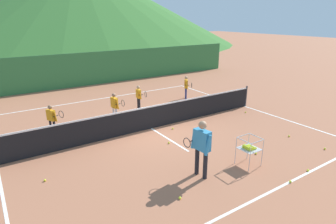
{
  "coord_description": "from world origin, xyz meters",
  "views": [
    {
      "loc": [
        -5.43,
        -9.41,
        4.38
      ],
      "look_at": [
        -0.08,
        -1.36,
        1.12
      ],
      "focal_mm": 30.28,
      "sensor_mm": 36.0,
      "label": 1
    }
  ],
  "objects_px": {
    "tennis_net": "(151,117)",
    "tennis_ball_8": "(256,153)",
    "tennis_ball_9": "(180,198)",
    "student_1": "(115,104)",
    "tennis_ball_3": "(308,170)",
    "tennis_ball_5": "(289,136)",
    "student_0": "(52,117)",
    "tennis_ball_10": "(325,149)",
    "instructor": "(201,144)",
    "tennis_ball_2": "(45,180)",
    "ball_cart": "(249,148)",
    "tennis_ball_6": "(201,129)",
    "tennis_ball_7": "(169,143)",
    "student_2": "(139,95)",
    "tennis_ball_0": "(173,129)",
    "tennis_ball_4": "(290,182)",
    "tennis_ball_1": "(246,112)",
    "student_3": "(186,85)"
  },
  "relations": [
    {
      "from": "student_3",
      "to": "tennis_ball_6",
      "type": "xyz_separation_m",
      "value": [
        -2.25,
        -4.0,
        -0.73
      ]
    },
    {
      "from": "tennis_ball_1",
      "to": "student_3",
      "type": "bearing_deg",
      "value": 104.01
    },
    {
      "from": "student_3",
      "to": "tennis_ball_0",
      "type": "xyz_separation_m",
      "value": [
        -3.21,
        -3.35,
        -0.73
      ]
    },
    {
      "from": "tennis_ball_6",
      "to": "tennis_ball_7",
      "type": "xyz_separation_m",
      "value": [
        -1.86,
        -0.4,
        0.0
      ]
    },
    {
      "from": "tennis_ball_6",
      "to": "tennis_ball_9",
      "type": "height_order",
      "value": "same"
    },
    {
      "from": "student_3",
      "to": "tennis_ball_2",
      "type": "distance_m",
      "value": 9.57
    },
    {
      "from": "tennis_ball_6",
      "to": "tennis_ball_3",
      "type": "bearing_deg",
      "value": -83.19
    },
    {
      "from": "tennis_ball_9",
      "to": "student_0",
      "type": "bearing_deg",
      "value": 105.43
    },
    {
      "from": "instructor",
      "to": "tennis_ball_5",
      "type": "distance_m",
      "value": 4.76
    },
    {
      "from": "tennis_ball_8",
      "to": "student_2",
      "type": "bearing_deg",
      "value": 98.49
    },
    {
      "from": "tennis_net",
      "to": "tennis_ball_5",
      "type": "distance_m",
      "value": 5.43
    },
    {
      "from": "tennis_ball_9",
      "to": "tennis_ball_10",
      "type": "relative_size",
      "value": 1.0
    },
    {
      "from": "tennis_net",
      "to": "tennis_ball_4",
      "type": "height_order",
      "value": "tennis_net"
    },
    {
      "from": "tennis_ball_3",
      "to": "tennis_ball_9",
      "type": "xyz_separation_m",
      "value": [
        -3.98,
        1.01,
        0.0
      ]
    },
    {
      "from": "tennis_net",
      "to": "tennis_ball_8",
      "type": "bearing_deg",
      "value": -66.09
    },
    {
      "from": "tennis_ball_1",
      "to": "tennis_ball_4",
      "type": "relative_size",
      "value": 1.0
    },
    {
      "from": "tennis_ball_7",
      "to": "student_0",
      "type": "bearing_deg",
      "value": 135.95
    },
    {
      "from": "instructor",
      "to": "tennis_net",
      "type": "bearing_deg",
      "value": 80.23
    },
    {
      "from": "tennis_net",
      "to": "student_2",
      "type": "distance_m",
      "value": 2.64
    },
    {
      "from": "student_1",
      "to": "tennis_ball_3",
      "type": "distance_m",
      "value": 7.81
    },
    {
      "from": "tennis_ball_8",
      "to": "tennis_ball_10",
      "type": "height_order",
      "value": "same"
    },
    {
      "from": "tennis_ball_4",
      "to": "tennis_ball_8",
      "type": "bearing_deg",
      "value": 71.33
    },
    {
      "from": "tennis_ball_5",
      "to": "tennis_ball_10",
      "type": "distance_m",
      "value": 1.36
    },
    {
      "from": "student_0",
      "to": "tennis_ball_10",
      "type": "distance_m",
      "value": 10.01
    },
    {
      "from": "student_1",
      "to": "tennis_ball_8",
      "type": "distance_m",
      "value": 6.19
    },
    {
      "from": "student_1",
      "to": "tennis_ball_4",
      "type": "distance_m",
      "value": 7.56
    },
    {
      "from": "student_2",
      "to": "tennis_ball_7",
      "type": "relative_size",
      "value": 17.81
    },
    {
      "from": "tennis_ball_0",
      "to": "tennis_ball_2",
      "type": "xyz_separation_m",
      "value": [
        -5.18,
        -1.2,
        0.0
      ]
    },
    {
      "from": "tennis_ball_7",
      "to": "tennis_ball_4",
      "type": "bearing_deg",
      "value": -70.71
    },
    {
      "from": "student_0",
      "to": "tennis_ball_4",
      "type": "bearing_deg",
      "value": -56.87
    },
    {
      "from": "student_2",
      "to": "tennis_ball_0",
      "type": "xyz_separation_m",
      "value": [
        -0.1,
        -3.07,
        -0.7
      ]
    },
    {
      "from": "tennis_ball_1",
      "to": "tennis_ball_7",
      "type": "height_order",
      "value": "same"
    },
    {
      "from": "tennis_ball_5",
      "to": "tennis_ball_2",
      "type": "bearing_deg",
      "value": 167.32
    },
    {
      "from": "tennis_ball_0",
      "to": "tennis_ball_4",
      "type": "distance_m",
      "value": 5.07
    },
    {
      "from": "tennis_ball_10",
      "to": "instructor",
      "type": "bearing_deg",
      "value": 167.16
    },
    {
      "from": "student_1",
      "to": "tennis_ball_7",
      "type": "height_order",
      "value": "student_1"
    },
    {
      "from": "tennis_ball_1",
      "to": "tennis_ball_10",
      "type": "xyz_separation_m",
      "value": [
        -0.76,
        -4.25,
        0.0
      ]
    },
    {
      "from": "student_0",
      "to": "tennis_ball_8",
      "type": "xyz_separation_m",
      "value": [
        5.24,
        -5.49,
        -0.7
      ]
    },
    {
      "from": "tennis_ball_8",
      "to": "tennis_ball_9",
      "type": "distance_m",
      "value": 3.61
    },
    {
      "from": "instructor",
      "to": "tennis_ball_2",
      "type": "bearing_deg",
      "value": 150.14
    },
    {
      "from": "ball_cart",
      "to": "tennis_ball_2",
      "type": "distance_m",
      "value": 6.02
    },
    {
      "from": "tennis_ball_4",
      "to": "student_0",
      "type": "bearing_deg",
      "value": 123.13
    },
    {
      "from": "tennis_net",
      "to": "tennis_ball_6",
      "type": "height_order",
      "value": "tennis_net"
    },
    {
      "from": "tennis_net",
      "to": "tennis_ball_5",
      "type": "bearing_deg",
      "value": -42.74
    },
    {
      "from": "instructor",
      "to": "tennis_ball_6",
      "type": "distance_m",
      "value": 3.72
    },
    {
      "from": "student_2",
      "to": "tennis_ball_7",
      "type": "height_order",
      "value": "student_2"
    },
    {
      "from": "student_1",
      "to": "tennis_ball_4",
      "type": "relative_size",
      "value": 18.76
    },
    {
      "from": "student_0",
      "to": "tennis_ball_3",
      "type": "bearing_deg",
      "value": -51.39
    },
    {
      "from": "tennis_ball_3",
      "to": "tennis_ball_2",
      "type": "bearing_deg",
      "value": 150.47
    },
    {
      "from": "tennis_ball_8",
      "to": "instructor",
      "type": "bearing_deg",
      "value": -179.72
    }
  ]
}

